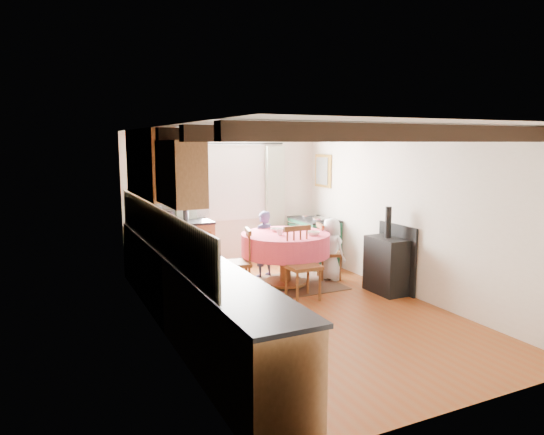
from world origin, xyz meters
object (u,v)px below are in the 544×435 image
chair_left (237,261)px  cup (280,232)px  chair_right (329,251)px  child_right (331,249)px  chair_near (303,264)px  aga_range (314,241)px  cast_iron_stove (387,250)px  dining_table (285,260)px  child_far (263,244)px

chair_left → cup: (0.67, -0.08, 0.40)m
chair_right → child_right: 0.09m
chair_near → chair_right: 1.19m
chair_left → chair_right: 1.64m
child_right → aga_range: bearing=-31.4°
cast_iron_stove → child_right: (-0.37, 0.94, -0.14)m
cast_iron_stove → cup: size_ratio=12.21×
child_right → cup: bearing=76.2°
dining_table → child_far: bearing=98.6°
aga_range → cup: cup is taller
aga_range → child_far: bearing=-163.7°
chair_near → child_right: chair_near is taller
chair_right → aga_range: bearing=2.5°
dining_table → child_far: 0.64m
chair_left → aga_range: (1.89, 0.97, -0.04)m
cast_iron_stove → dining_table: bearing=140.6°
aga_range → cup: 1.66m
chair_right → child_far: child_far is taller
chair_near → cup: size_ratio=9.84×
child_far → dining_table: bearing=81.6°
chair_near → cast_iron_stove: 1.31m
chair_near → chair_left: size_ratio=1.08×
chair_near → chair_right: size_ratio=1.13×
child_right → dining_table: bearing=71.0°
chair_right → chair_left: bearing=109.2°
chair_right → cast_iron_stove: bearing=-142.4°
chair_right → aga_range: 0.96m
chair_left → aga_range: 2.12m
chair_right → cup: size_ratio=8.71×
dining_table → cast_iron_stove: 1.56m
chair_near → child_far: 1.34m
cast_iron_stove → child_right: size_ratio=1.27×
chair_left → cast_iron_stove: 2.23m
aga_range → child_right: size_ratio=0.93×
child_right → chair_near: bearing=110.5°
cast_iron_stove → chair_near: bearing=168.5°
chair_right → aga_range: size_ratio=0.97×
aga_range → cast_iron_stove: bearing=-86.8°
dining_table → chair_left: chair_left is taller
child_far → cup: 0.77m
dining_table → cast_iron_stove: cast_iron_stove is taller
chair_right → dining_table: bearing=110.2°
dining_table → cast_iron_stove: bearing=-39.4°
dining_table → chair_near: (-0.09, -0.72, 0.11)m
dining_table → cast_iron_stove: size_ratio=1.06×
chair_near → chair_right: chair_near is taller
chair_left → aga_range: chair_left is taller
chair_near → child_right: (0.90, 0.68, -0.01)m
chair_near → child_far: child_far is taller
dining_table → child_right: bearing=-2.5°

